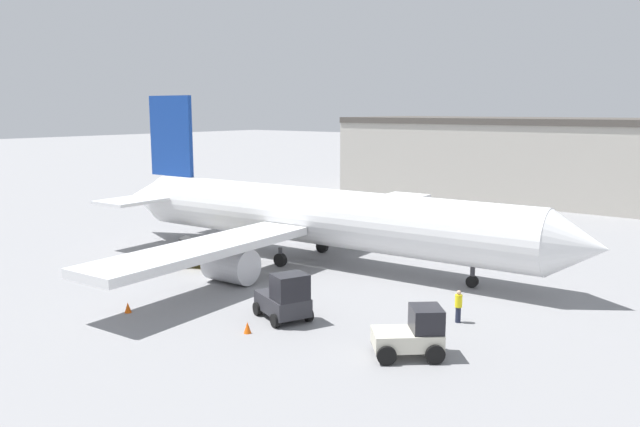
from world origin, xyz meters
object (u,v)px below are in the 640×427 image
at_px(ground_crew_worker, 458,305).
at_px(baggage_tug, 285,298).
at_px(safety_cone_far, 128,307).
at_px(airplane, 308,216).
at_px(belt_loader_truck, 204,252).
at_px(pushback_tug, 413,334).
at_px(safety_cone_near, 247,328).

xyz_separation_m(ground_crew_worker, baggage_tug, (-6.98, -4.97, 0.24)).
relative_size(baggage_tug, safety_cone_far, 6.31).
distance_m(airplane, belt_loader_truck, 7.49).
height_order(belt_loader_truck, pushback_tug, pushback_tug).
relative_size(belt_loader_truck, safety_cone_far, 5.78).
distance_m(airplane, safety_cone_far, 14.84).
relative_size(baggage_tug, pushback_tug, 1.01).
relative_size(baggage_tug, belt_loader_truck, 1.09).
bearing_deg(belt_loader_truck, pushback_tug, -36.68).
xyz_separation_m(belt_loader_truck, safety_cone_near, (11.22, -7.25, -0.68)).
xyz_separation_m(safety_cone_near, safety_cone_far, (-6.99, -1.67, 0.00)).
bearing_deg(belt_loader_truck, baggage_tug, -44.63).
distance_m(airplane, pushback_tug, 17.87).
relative_size(ground_crew_worker, baggage_tug, 0.47).
distance_m(belt_loader_truck, safety_cone_far, 9.89).
height_order(ground_crew_worker, safety_cone_far, ground_crew_worker).
bearing_deg(belt_loader_truck, airplane, 29.87).
bearing_deg(pushback_tug, baggage_tug, 137.19).
bearing_deg(baggage_tug, airplane, 146.05).
distance_m(baggage_tug, pushback_tug, 7.36).
xyz_separation_m(ground_crew_worker, safety_cone_near, (-7.11, -7.50, -0.60)).
relative_size(airplane, safety_cone_far, 68.52).
bearing_deg(safety_cone_near, safety_cone_far, -166.57).
relative_size(ground_crew_worker, safety_cone_near, 2.98).
relative_size(airplane, baggage_tug, 10.86).
distance_m(ground_crew_worker, safety_cone_far, 16.82).
distance_m(ground_crew_worker, safety_cone_near, 10.35).
relative_size(pushback_tug, safety_cone_far, 6.23).
bearing_deg(safety_cone_far, baggage_tug, 30.53).
xyz_separation_m(airplane, belt_loader_truck, (-4.42, -5.64, -2.18)).
bearing_deg(baggage_tug, safety_cone_far, -127.17).
height_order(baggage_tug, safety_cone_near, baggage_tug).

